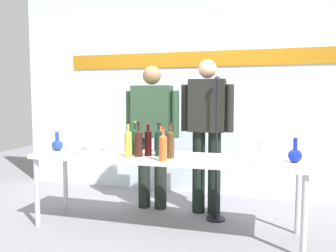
# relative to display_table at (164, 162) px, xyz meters

# --- Properties ---
(ground_plane) EXTENTS (10.00, 10.00, 0.00)m
(ground_plane) POSITION_rel_display_table_xyz_m (0.00, 0.00, -0.67)
(ground_plane) COLOR gray
(back_wall) EXTENTS (5.02, 0.11, 3.00)m
(back_wall) POSITION_rel_display_table_xyz_m (0.00, 1.40, 0.83)
(back_wall) COLOR white
(back_wall) RESTS_ON ground
(display_table) EXTENTS (2.61, 0.61, 0.73)m
(display_table) POSITION_rel_display_table_xyz_m (0.00, 0.00, 0.00)
(display_table) COLOR silver
(display_table) RESTS_ON ground
(decanter_blue_left) EXTENTS (0.11, 0.11, 0.20)m
(decanter_blue_left) POSITION_rel_display_table_xyz_m (-1.17, -0.00, 0.12)
(decanter_blue_left) COLOR navy
(decanter_blue_left) RESTS_ON display_table
(decanter_blue_right) EXTENTS (0.12, 0.12, 0.21)m
(decanter_blue_right) POSITION_rel_display_table_xyz_m (1.18, -0.00, 0.12)
(decanter_blue_right) COLOR #1328AE
(decanter_blue_right) RESTS_ON display_table
(presenter_left) EXTENTS (0.63, 0.22, 1.64)m
(presenter_left) POSITION_rel_display_table_xyz_m (-0.32, 0.60, 0.27)
(presenter_left) COLOR black
(presenter_left) RESTS_ON ground
(presenter_right) EXTENTS (0.58, 0.22, 1.70)m
(presenter_right) POSITION_rel_display_table_xyz_m (0.32, 0.60, 0.29)
(presenter_right) COLOR black
(presenter_right) RESTS_ON ground
(wine_bottle_0) EXTENTS (0.07, 0.07, 0.33)m
(wine_bottle_0) POSITION_rel_display_table_xyz_m (-0.31, -0.12, 0.19)
(wine_bottle_0) COLOR gold
(wine_bottle_0) RESTS_ON display_table
(wine_bottle_1) EXTENTS (0.08, 0.08, 0.33)m
(wine_bottle_1) POSITION_rel_display_table_xyz_m (-0.22, -0.09, 0.19)
(wine_bottle_1) COLOR #351914
(wine_bottle_1) RESTS_ON display_table
(wine_bottle_2) EXTENTS (0.07, 0.07, 0.32)m
(wine_bottle_2) POSITION_rel_display_table_xyz_m (-0.05, -0.01, 0.19)
(wine_bottle_2) COLOR black
(wine_bottle_2) RESTS_ON display_table
(wine_bottle_3) EXTENTS (0.07, 0.07, 0.30)m
(wine_bottle_3) POSITION_rel_display_table_xyz_m (0.07, -0.25, 0.18)
(wine_bottle_3) COLOR #D76129
(wine_bottle_3) RESTS_ON display_table
(wine_bottle_4) EXTENTS (0.07, 0.07, 0.32)m
(wine_bottle_4) POSITION_rel_display_table_xyz_m (-0.15, -0.03, 0.19)
(wine_bottle_4) COLOR black
(wine_bottle_4) RESTS_ON display_table
(wine_bottle_5) EXTENTS (0.07, 0.07, 0.33)m
(wine_bottle_5) POSITION_rel_display_table_xyz_m (0.09, -0.09, 0.20)
(wine_bottle_5) COLOR #4F321B
(wine_bottle_5) RESTS_ON display_table
(wine_bottle_6) EXTENTS (0.07, 0.07, 0.29)m
(wine_bottle_6) POSITION_rel_display_table_xyz_m (-0.09, 0.19, 0.18)
(wine_bottle_6) COLOR orange
(wine_bottle_6) RESTS_ON display_table
(wine_bottle_7) EXTENTS (0.07, 0.07, 0.33)m
(wine_bottle_7) POSITION_rel_display_table_xyz_m (-0.31, 0.03, 0.19)
(wine_bottle_7) COLOR #113D1D
(wine_bottle_7) RESTS_ON display_table
(wine_glass_left_0) EXTENTS (0.06, 0.06, 0.15)m
(wine_glass_left_0) POSITION_rel_display_table_xyz_m (-0.73, 0.21, 0.16)
(wine_glass_left_0) COLOR white
(wine_glass_left_0) RESTS_ON display_table
(wine_glass_left_1) EXTENTS (0.06, 0.06, 0.16)m
(wine_glass_left_1) POSITION_rel_display_table_xyz_m (-0.95, 0.20, 0.16)
(wine_glass_left_1) COLOR white
(wine_glass_left_1) RESTS_ON display_table
(wine_glass_left_2) EXTENTS (0.06, 0.06, 0.13)m
(wine_glass_left_2) POSITION_rel_display_table_xyz_m (-0.86, -0.25, 0.15)
(wine_glass_left_2) COLOR white
(wine_glass_left_2) RESTS_ON display_table
(wine_glass_left_3) EXTENTS (0.07, 0.07, 0.15)m
(wine_glass_left_3) POSITION_rel_display_table_xyz_m (-0.88, 0.12, 0.16)
(wine_glass_left_3) COLOR white
(wine_glass_left_3) RESTS_ON display_table
(wine_glass_left_4) EXTENTS (0.06, 0.06, 0.15)m
(wine_glass_left_4) POSITION_rel_display_table_xyz_m (-0.83, -0.15, 0.16)
(wine_glass_left_4) COLOR white
(wine_glass_left_4) RESTS_ON display_table
(wine_glass_left_5) EXTENTS (0.07, 0.07, 0.14)m
(wine_glass_left_5) POSITION_rel_display_table_xyz_m (-0.65, 0.10, 0.16)
(wine_glass_left_5) COLOR white
(wine_glass_left_5) RESTS_ON display_table
(wine_glass_right_0) EXTENTS (0.07, 0.07, 0.14)m
(wine_glass_right_0) POSITION_rel_display_table_xyz_m (0.73, 0.07, 0.15)
(wine_glass_right_0) COLOR white
(wine_glass_right_0) RESTS_ON display_table
(wine_glass_right_1) EXTENTS (0.07, 0.07, 0.13)m
(wine_glass_right_1) POSITION_rel_display_table_xyz_m (1.02, 0.00, 0.15)
(wine_glass_right_1) COLOR white
(wine_glass_right_1) RESTS_ON display_table
(wine_glass_right_2) EXTENTS (0.06, 0.06, 0.16)m
(wine_glass_right_2) POSITION_rel_display_table_xyz_m (0.93, 0.18, 0.17)
(wine_glass_right_2) COLOR white
(wine_glass_right_2) RESTS_ON display_table
(wine_glass_right_3) EXTENTS (0.06, 0.06, 0.15)m
(wine_glass_right_3) POSITION_rel_display_table_xyz_m (0.90, -0.13, 0.17)
(wine_glass_right_3) COLOR white
(wine_glass_right_3) RESTS_ON display_table
(microphone_stand) EXTENTS (0.20, 0.20, 1.51)m
(microphone_stand) POSITION_rel_display_table_xyz_m (0.45, 0.41, -0.17)
(microphone_stand) COLOR black
(microphone_stand) RESTS_ON ground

